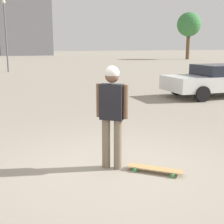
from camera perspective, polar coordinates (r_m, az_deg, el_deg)
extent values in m
plane|color=gray|center=(5.61, 0.00, -10.15)|extent=(220.00, 220.00, 0.00)
cylinder|color=#7A6B56|center=(5.49, -1.08, -5.75)|extent=(0.14, 0.14, 0.88)
cylinder|color=#7A6B56|center=(5.42, 1.09, -5.97)|extent=(0.14, 0.14, 0.88)
cube|color=black|center=(5.27, 0.00, 1.85)|extent=(0.40, 0.43, 0.61)
cylinder|color=brown|center=(5.35, -2.44, 2.16)|extent=(0.09, 0.09, 0.58)
cylinder|color=brown|center=(5.20, 2.51, 1.87)|extent=(0.09, 0.09, 0.58)
sphere|color=brown|center=(5.21, 0.00, 6.65)|extent=(0.24, 0.24, 0.24)
sphere|color=silver|center=(5.21, 0.00, 7.10)|extent=(0.25, 0.25, 0.25)
cube|color=tan|center=(5.43, 7.84, -10.18)|extent=(0.78, 0.83, 0.01)
cylinder|color=green|center=(5.43, 4.18, -10.57)|extent=(0.07, 0.07, 0.07)
cylinder|color=green|center=(5.62, 4.85, -9.76)|extent=(0.07, 0.07, 0.07)
cylinder|color=green|center=(5.29, 11.00, -11.39)|extent=(0.07, 0.07, 0.07)
cylinder|color=green|center=(5.49, 11.43, -10.52)|extent=(0.07, 0.07, 0.07)
cube|color=silver|center=(13.91, 18.86, 5.19)|extent=(1.98, 4.63, 0.59)
cube|color=#1E232D|center=(13.94, 19.38, 7.29)|extent=(1.73, 2.11, 0.44)
cylinder|color=black|center=(12.37, 16.20, 3.19)|extent=(0.22, 0.61, 0.61)
cylinder|color=black|center=(13.91, 11.79, 4.36)|extent=(0.22, 0.61, 0.61)
cylinder|color=brown|center=(49.62, 13.71, 11.61)|extent=(0.55, 0.55, 3.90)
sphere|color=#387A3D|center=(49.71, 13.90, 15.29)|extent=(3.56, 3.56, 3.56)
cylinder|color=#59595E|center=(26.51, -18.79, 12.60)|extent=(0.12, 0.12, 5.25)
sphere|color=beige|center=(26.70, -19.22, 18.49)|extent=(0.28, 0.28, 0.28)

